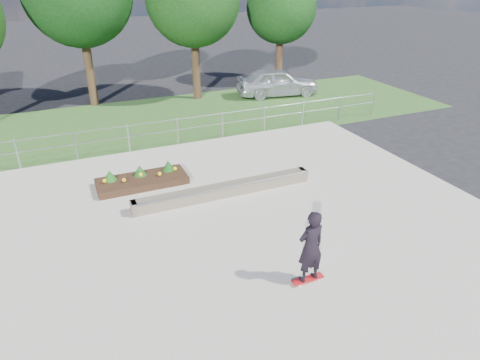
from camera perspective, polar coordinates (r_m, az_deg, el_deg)
name	(u,v)px	position (r m, az deg, el deg)	size (l,w,h in m)	color
ground	(255,239)	(11.88, 2.02, -7.91)	(120.00, 120.00, 0.00)	black
grass_verge	(158,121)	(21.34, -10.84, 7.79)	(30.00, 8.00, 0.02)	#2C5321
concrete_slab	(255,238)	(11.86, 2.03, -7.79)	(15.00, 15.00, 0.06)	#AAA597
fence	(177,128)	(17.88, -8.35, 6.85)	(20.06, 0.06, 1.20)	gray
tree_far_right	(281,8)	(27.79, 5.52, 21.86)	(4.20, 4.20, 6.60)	#352015
grind_ledge	(225,190)	(13.80, -2.07, -1.35)	(6.00, 0.44, 0.43)	brown
planter_bed	(142,179)	(14.92, -12.98, 0.13)	(3.00, 1.20, 0.61)	black
skateboarder	(311,247)	(9.90, 9.40, -8.80)	(0.80, 0.49, 1.91)	white
parked_car	(277,82)	(25.21, 4.99, 12.89)	(1.87, 4.64, 1.58)	#B9BDC4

